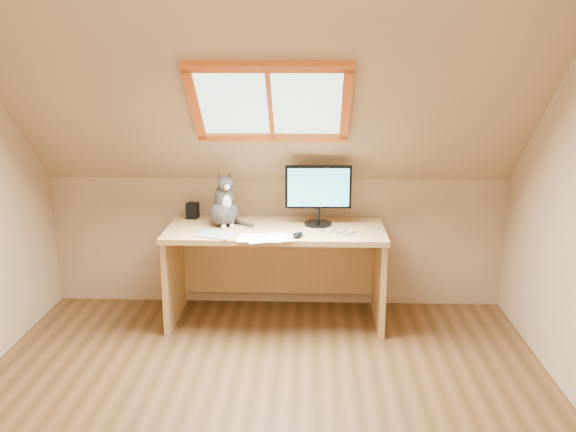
{
  "coord_description": "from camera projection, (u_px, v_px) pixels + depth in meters",
  "views": [
    {
      "loc": [
        0.27,
        -3.06,
        1.91
      ],
      "look_at": [
        0.11,
        1.0,
        0.9
      ],
      "focal_mm": 40.0,
      "sensor_mm": 36.0,
      "label": 1
    }
  ],
  "objects": [
    {
      "name": "mouse",
      "position": [
        298.0,
        235.0,
        4.36
      ],
      "size": [
        0.1,
        0.12,
        0.03
      ],
      "primitive_type": "ellipsoid",
      "rotation": [
        0.0,
        0.0,
        -0.43
      ],
      "color": "black",
      "rests_on": "desk"
    },
    {
      "name": "room_shell",
      "position": [
        255.0,
        162.0,
        3.0
      ],
      "size": [
        3.52,
        3.52,
        2.41
      ],
      "color": "tan",
      "rests_on": "ground"
    },
    {
      "name": "cables",
      "position": [
        323.0,
        232.0,
        4.47
      ],
      "size": [
        0.51,
        0.26,
        0.01
      ],
      "color": "silver",
      "rests_on": "desk"
    },
    {
      "name": "graphics_tablet",
      "position": [
        216.0,
        235.0,
        4.4
      ],
      "size": [
        0.3,
        0.26,
        0.01
      ],
      "primitive_type": "cube",
      "rotation": [
        0.0,
        0.0,
        -0.34
      ],
      "color": "#B2B2B7",
      "rests_on": "desk"
    },
    {
      "name": "papers",
      "position": [
        271.0,
        237.0,
        4.35
      ],
      "size": [
        0.35,
        0.3,
        0.01
      ],
      "color": "white",
      "rests_on": "desk"
    },
    {
      "name": "cat",
      "position": [
        224.0,
        206.0,
        4.63
      ],
      "size": [
        0.3,
        0.33,
        0.4
      ],
      "color": "#3C3735",
      "rests_on": "desk"
    },
    {
      "name": "ground",
      "position": [
        260.0,
        423.0,
        3.44
      ],
      "size": [
        3.5,
        3.5,
        0.0
      ],
      "primitive_type": "plane",
      "color": "brown",
      "rests_on": "ground"
    },
    {
      "name": "monitor",
      "position": [
        318.0,
        191.0,
        4.61
      ],
      "size": [
        0.48,
        0.2,
        0.44
      ],
      "color": "black",
      "rests_on": "desk"
    },
    {
      "name": "desk_speaker",
      "position": [
        193.0,
        211.0,
        4.85
      ],
      "size": [
        0.09,
        0.09,
        0.12
      ],
      "primitive_type": "cube",
      "rotation": [
        0.0,
        0.0,
        -0.16
      ],
      "color": "black",
      "rests_on": "desk"
    },
    {
      "name": "desk",
      "position": [
        276.0,
        254.0,
        4.72
      ],
      "size": [
        1.56,
        0.68,
        0.71
      ],
      "color": "tan",
      "rests_on": "ground"
    }
  ]
}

